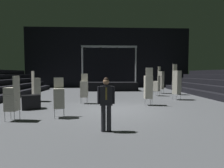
# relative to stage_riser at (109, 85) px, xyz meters

# --- Properties ---
(ground_plane) EXTENTS (22.00, 30.00, 0.10)m
(ground_plane) POSITION_rel_stage_riser_xyz_m (0.00, -10.86, -0.61)
(ground_plane) COLOR #515459
(arena_end_wall) EXTENTS (22.00, 0.30, 8.00)m
(arena_end_wall) POSITION_rel_stage_riser_xyz_m (0.00, 4.14, 3.44)
(arena_end_wall) COLOR black
(arena_end_wall) RESTS_ON ground_plane
(stage_riser) EXTENTS (6.18, 2.58, 4.83)m
(stage_riser) POSITION_rel_stage_riser_xyz_m (0.00, 0.00, 0.00)
(stage_riser) COLOR black
(stage_riser) RESTS_ON ground_plane
(man_with_tie) EXTENTS (0.57, 0.24, 1.76)m
(man_with_tie) POSITION_rel_stage_riser_xyz_m (-0.51, -14.25, 0.44)
(man_with_tie) COLOR black
(man_with_tie) RESTS_ON ground_plane
(chair_stack_front_left) EXTENTS (0.62, 0.62, 2.05)m
(chair_stack_front_left) POSITION_rel_stage_riser_xyz_m (-5.15, -7.79, 0.46)
(chair_stack_front_left) COLOR #B2B5BA
(chair_stack_front_left) RESTS_ON ground_plane
(chair_stack_front_right) EXTENTS (0.46, 0.46, 1.88)m
(chair_stack_front_right) POSITION_rel_stage_riser_xyz_m (-1.82, -8.79, 0.38)
(chair_stack_front_right) COLOR #B2B5BA
(chair_stack_front_right) RESTS_ON ground_plane
(chair_stack_mid_left) EXTENTS (0.59, 0.59, 2.56)m
(chair_stack_mid_left) POSITION_rel_stage_riser_xyz_m (4.64, -7.46, 0.72)
(chair_stack_mid_left) COLOR #B2B5BA
(chair_stack_mid_left) RESTS_ON ground_plane
(chair_stack_mid_right) EXTENTS (0.48, 0.48, 1.79)m
(chair_stack_mid_right) POSITION_rel_stage_riser_xyz_m (-4.22, -12.76, 0.34)
(chair_stack_mid_right) COLOR #B2B5BA
(chair_stack_mid_right) RESTS_ON ground_plane
(chair_stack_mid_centre) EXTENTS (0.62, 0.62, 2.56)m
(chair_stack_mid_centre) POSITION_rel_stage_riser_xyz_m (4.82, -3.37, 0.72)
(chair_stack_mid_centre) COLOR #B2B5BA
(chair_stack_mid_centre) RESTS_ON ground_plane
(chair_stack_rear_left) EXTENTS (0.44, 0.44, 2.22)m
(chair_stack_rear_left) POSITION_rel_stage_riser_xyz_m (2.04, -9.59, 0.55)
(chair_stack_rear_left) COLOR #B2B5BA
(chair_stack_rear_left) RESTS_ON ground_plane
(chair_stack_rear_right) EXTENTS (0.54, 0.54, 1.71)m
(chair_stack_rear_right) POSITION_rel_stage_riser_xyz_m (-2.50, -12.31, 0.30)
(chair_stack_rear_right) COLOR #B2B5BA
(chair_stack_rear_right) RESTS_ON ground_plane
(chair_stack_rear_centre) EXTENTS (0.62, 0.62, 1.96)m
(chair_stack_rear_centre) POSITION_rel_stage_riser_xyz_m (6.00, -4.50, 0.42)
(chair_stack_rear_centre) COLOR #B2B5BA
(chair_stack_rear_centre) RESTS_ON ground_plane
(chair_stack_aisle_left) EXTENTS (0.62, 0.62, 1.71)m
(chair_stack_aisle_left) POSITION_rel_stage_riser_xyz_m (3.89, -5.18, 0.30)
(chair_stack_aisle_left) COLOR #B2B5BA
(chair_stack_aisle_left) RESTS_ON ground_plane
(equipment_road_case) EXTENTS (1.07, 0.93, 0.75)m
(equipment_road_case) POSITION_rel_stage_riser_xyz_m (-4.45, -10.39, -0.19)
(equipment_road_case) COLOR black
(equipment_road_case) RESTS_ON ground_plane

